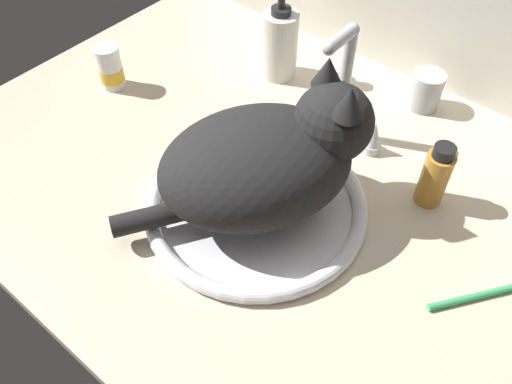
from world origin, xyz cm
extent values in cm
cube|color=beige|center=(0.00, 0.00, 1.50)|extent=(109.18, 78.10, 3.00)
torus|color=white|center=(3.48, -6.78, 4.15)|extent=(33.97, 33.97, 2.31)
cylinder|color=white|center=(3.48, -6.78, 3.30)|extent=(30.51, 30.51, 0.60)
cylinder|color=silver|center=(3.48, 15.64, 3.92)|extent=(4.00, 4.00, 1.83)
cylinder|color=silver|center=(3.48, 15.64, 14.07)|extent=(2.00, 2.00, 18.48)
sphere|color=silver|center=(3.48, 15.64, 23.31)|extent=(2.20, 2.20, 2.20)
cylinder|color=silver|center=(3.48, 12.53, 23.31)|extent=(2.00, 6.21, 2.00)
sphere|color=silver|center=(3.48, 9.43, 23.31)|extent=(2.10, 2.10, 2.10)
cylinder|color=silver|center=(-3.42, 15.64, 3.80)|extent=(3.20, 3.20, 1.60)
cone|color=silver|center=(-3.42, 15.64, 6.83)|extent=(2.88, 2.88, 4.46)
cylinder|color=silver|center=(10.38, 15.64, 3.80)|extent=(3.20, 3.20, 1.60)
cone|color=silver|center=(10.38, 15.64, 6.83)|extent=(2.88, 2.88, 4.46)
ellipsoid|color=black|center=(3.48, -6.78, 12.53)|extent=(32.42, 34.56, 14.44)
sphere|color=black|center=(9.54, 2.56, 17.52)|extent=(11.37, 11.37, 11.37)
cone|color=black|center=(6.67, 4.42, 23.63)|extent=(4.32, 4.32, 4.27)
cone|color=black|center=(12.40, 0.70, 23.63)|extent=(4.32, 4.32, 4.27)
ellipsoid|color=silver|center=(11.86, 6.14, 16.38)|extent=(5.86, 5.46, 3.64)
ellipsoid|color=silver|center=(8.78, 1.39, 11.81)|extent=(13.74, 12.70, 7.94)
cylinder|color=black|center=(-4.96, -19.80, 6.91)|extent=(8.95, 11.41, 3.20)
cylinder|color=gold|center=(22.85, 11.72, 7.66)|extent=(4.22, 4.22, 9.31)
cylinder|color=black|center=(22.85, 11.72, 13.21)|extent=(3.17, 3.17, 1.80)
cylinder|color=#B2B5BA|center=(11.51, 32.11, 5.99)|extent=(5.75, 5.75, 5.99)
cylinder|color=silver|center=(11.51, 32.11, 9.49)|extent=(5.86, 5.86, 1.00)
cylinder|color=white|center=(-37.43, 0.47, 6.32)|extent=(4.41, 4.41, 6.65)
cylinder|color=gold|center=(-37.43, 0.47, 5.79)|extent=(4.54, 4.54, 2.66)
cylinder|color=white|center=(-37.43, 0.47, 10.58)|extent=(4.63, 4.63, 1.86)
cylinder|color=silver|center=(-15.13, 23.20, 9.45)|extent=(6.74, 6.74, 12.91)
cylinder|color=black|center=(-15.13, 23.20, 16.51)|extent=(3.71, 3.71, 1.20)
cylinder|color=black|center=(-15.13, 23.20, 18.49)|extent=(1.35, 1.35, 2.77)
cylinder|color=#3FB266|center=(36.17, 0.46, 3.50)|extent=(9.45, 12.24, 1.00)
camera|label=1|loc=(35.42, -45.98, 64.04)|focal=36.16mm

